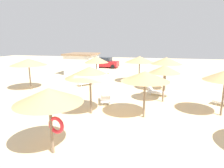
% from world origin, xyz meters
% --- Properties ---
extents(ground_plane, '(80.00, 80.00, 0.00)m').
position_xyz_m(ground_plane, '(0.00, 0.00, 0.00)').
color(ground_plane, beige).
extents(parasol_2, '(2.97, 2.97, 2.93)m').
position_xyz_m(parasol_2, '(-0.57, -0.18, 2.58)').
color(parasol_2, '#75604C').
rests_on(parasol_2, ground).
extents(parasol_3, '(2.22, 2.22, 2.72)m').
position_xyz_m(parasol_3, '(3.79, 3.31, 2.42)').
color(parasol_3, '#75604C').
rests_on(parasol_3, ground).
extents(parasol_4, '(2.56, 2.56, 2.78)m').
position_xyz_m(parasol_4, '(-3.10, 8.71, 2.45)').
color(parasol_4, '#75604C').
rests_on(parasol_4, ground).
extents(parasol_5, '(2.76, 2.76, 2.74)m').
position_xyz_m(parasol_5, '(2.66, -0.03, 2.45)').
color(parasol_5, '#75604C').
rests_on(parasol_5, ground).
extents(parasol_6, '(2.69, 2.69, 3.00)m').
position_xyz_m(parasol_6, '(4.01, 6.70, 2.69)').
color(parasol_6, '#75604C').
rests_on(parasol_6, ground).
extents(parasol_7, '(3.04, 3.04, 2.81)m').
position_xyz_m(parasol_7, '(1.39, 9.60, 2.49)').
color(parasol_7, '#75604C').
rests_on(parasol_7, ground).
extents(parasol_8, '(2.60, 2.60, 2.69)m').
position_xyz_m(parasol_8, '(-0.59, -4.61, 2.37)').
color(parasol_8, '#75604C').
rests_on(parasol_8, ground).
extents(parasol_9, '(3.16, 3.16, 2.84)m').
position_xyz_m(parasol_9, '(-8.03, 4.21, 2.53)').
color(parasol_9, '#75604C').
rests_on(parasol_9, ground).
extents(lounger_2, '(1.21, 1.95, 0.81)m').
position_xyz_m(lounger_2, '(-0.28, 1.98, 0.33)').
color(lounger_2, white).
rests_on(lounger_2, ground).
extents(lounger_3, '(1.95, 1.31, 0.81)m').
position_xyz_m(lounger_3, '(3.32, 4.96, 0.33)').
color(lounger_3, white).
rests_on(lounger_3, ground).
extents(lounger_4, '(1.73, 1.86, 0.68)m').
position_xyz_m(lounger_4, '(-3.58, 7.01, 0.31)').
color(lounger_4, white).
rests_on(lounger_4, ground).
extents(bench_0, '(1.54, 0.59, 0.49)m').
position_xyz_m(bench_0, '(-3.23, 11.44, 0.35)').
color(bench_0, brown).
rests_on(bench_0, ground).
extents(parked_car, '(4.10, 2.18, 1.72)m').
position_xyz_m(parked_car, '(-5.12, 19.94, 0.82)').
color(parked_car, '#B21E23').
rests_on(parked_car, ground).
extents(beach_cabana, '(3.96, 4.18, 2.76)m').
position_xyz_m(beach_cabana, '(-6.75, 13.52, 1.40)').
color(beach_cabana, white).
rests_on(beach_cabana, ground).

